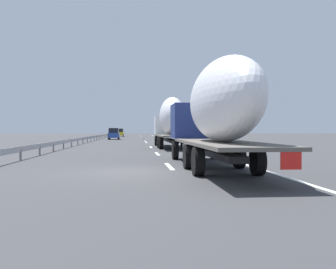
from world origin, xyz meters
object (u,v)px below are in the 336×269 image
object	(u,v)px
car_blue_sedan	(114,134)
truck_lead	(171,120)
car_yellow_coupe	(120,133)
truck_trailing	(216,110)
road_sign	(176,127)

from	to	relation	value
car_blue_sedan	truck_lead	bearing A→B (deg)	-167.08
car_yellow_coupe	truck_trailing	bearing A→B (deg)	-174.80
truck_trailing	car_blue_sedan	xyz separation A→B (m)	(49.23, 6.94, -1.51)
car_yellow_coupe	road_sign	xyz separation A→B (m)	(-34.46, -10.09, 1.08)
road_sign	car_blue_sedan	bearing A→B (deg)	55.49
truck_lead	road_sign	bearing A→B (deg)	-7.56
car_yellow_coupe	car_blue_sedan	bearing A→B (deg)	-179.89
car_blue_sedan	road_sign	size ratio (longest dim) A/B	1.51
car_yellow_coupe	road_sign	size ratio (longest dim) A/B	1.41
truck_trailing	car_yellow_coupe	world-z (taller)	truck_trailing
truck_trailing	road_sign	bearing A→B (deg)	-4.19
truck_lead	truck_trailing	world-z (taller)	truck_lead
car_yellow_coupe	truck_lead	bearing A→B (deg)	-173.10
car_blue_sedan	car_yellow_coupe	distance (m)	27.56
truck_trailing	car_yellow_coupe	bearing A→B (deg)	5.20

